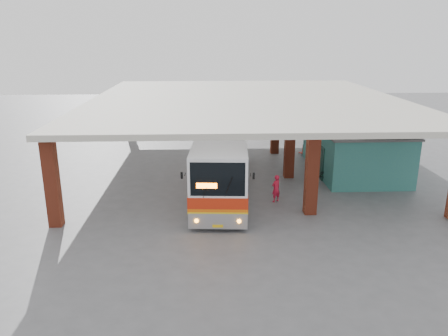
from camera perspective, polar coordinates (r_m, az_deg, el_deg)
name	(u,v)px	position (r m, az deg, el deg)	size (l,w,h in m)	color
ground	(246,194)	(25.29, 2.91, -3.36)	(90.00, 90.00, 0.00)	#515154
brick_columns	(261,137)	(29.59, 4.87, 4.02)	(20.10, 21.60, 4.35)	maroon
canopy_roof	(246,100)	(30.54, 2.88, 8.90)	(21.00, 23.00, 0.30)	beige
shop_building	(354,149)	(30.15, 16.60, 2.41)	(5.20, 8.20, 3.11)	#2A686A
coach_bus	(222,156)	(25.80, -0.28, 1.52)	(3.60, 13.28, 3.83)	silver
motorcycle	(319,175)	(27.62, 12.34, -0.92)	(0.64, 1.82, 0.96)	black
pedestrian	(276,188)	(23.99, 6.80, -2.66)	(0.56, 0.36, 1.52)	red
red_chair	(303,151)	(33.75, 10.29, 2.22)	(0.51, 0.51, 0.74)	#AC2012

